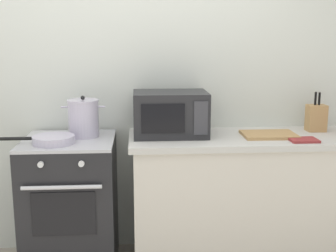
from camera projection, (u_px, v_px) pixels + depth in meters
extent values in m
cube|color=silver|center=(163.00, 83.00, 3.28)|extent=(4.40, 0.10, 2.50)
cube|color=beige|center=(251.00, 202.00, 3.14)|extent=(1.64, 0.56, 0.88)
cube|color=beige|center=(253.00, 139.00, 3.04)|extent=(1.70, 0.60, 0.04)
cube|color=black|center=(71.00, 206.00, 3.03)|extent=(0.60, 0.60, 0.90)
cube|color=#B7B7BC|center=(68.00, 141.00, 2.94)|extent=(0.60, 0.60, 0.02)
cube|color=black|center=(64.00, 214.00, 2.72)|extent=(0.39, 0.01, 0.28)
cylinder|color=silver|center=(62.00, 187.00, 2.66)|extent=(0.48, 0.02, 0.02)
cylinder|color=silver|center=(41.00, 165.00, 2.64)|extent=(0.04, 0.02, 0.04)
cylinder|color=silver|center=(81.00, 164.00, 2.66)|extent=(0.04, 0.02, 0.04)
cylinder|color=silver|center=(84.00, 119.00, 3.00)|extent=(0.20, 0.20, 0.24)
cylinder|color=silver|center=(83.00, 101.00, 2.97)|extent=(0.21, 0.21, 0.01)
sphere|color=black|center=(83.00, 98.00, 2.97)|extent=(0.03, 0.03, 0.03)
cylinder|color=silver|center=(65.00, 107.00, 2.97)|extent=(0.05, 0.01, 0.01)
cylinder|color=silver|center=(101.00, 107.00, 2.99)|extent=(0.05, 0.01, 0.01)
cylinder|color=silver|center=(54.00, 140.00, 2.82)|extent=(0.27, 0.27, 0.05)
cylinder|color=black|center=(16.00, 139.00, 2.80)|extent=(0.20, 0.02, 0.02)
cube|color=#232326|center=(170.00, 114.00, 3.03)|extent=(0.50, 0.36, 0.30)
cube|color=black|center=(163.00, 119.00, 2.85)|extent=(0.28, 0.01, 0.19)
cube|color=#38383D|center=(201.00, 118.00, 2.86)|extent=(0.09, 0.01, 0.22)
cube|color=tan|center=(269.00, 135.00, 3.03)|extent=(0.36, 0.26, 0.02)
cube|color=tan|center=(316.00, 118.00, 3.17)|extent=(0.13, 0.10, 0.19)
cylinder|color=black|center=(316.00, 98.00, 3.14)|extent=(0.02, 0.02, 0.09)
cylinder|color=black|center=(319.00, 99.00, 3.14)|extent=(0.02, 0.02, 0.09)
cube|color=#993333|center=(303.00, 140.00, 2.88)|extent=(0.18, 0.14, 0.02)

